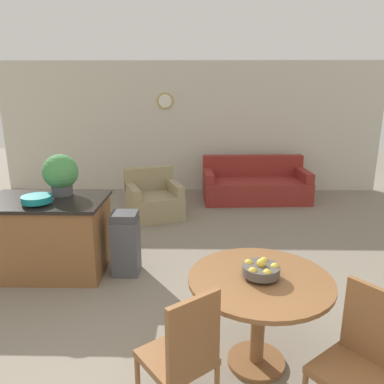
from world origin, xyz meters
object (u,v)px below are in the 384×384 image
object	(u,v)px
trash_bin	(126,243)
potted_plant	(61,173)
dining_table	(259,298)
dining_chair_near_left	(183,352)
armchair	(153,200)
dining_chair_near_right	(360,357)
kitchen_island	(48,236)
teal_bowl	(37,199)
fruit_bowl	(261,269)
couch	(255,185)

from	to	relation	value
trash_bin	potted_plant	bearing A→B (deg)	163.76
dining_table	trash_bin	xyz separation A→B (m)	(-1.34, 1.53, -0.22)
dining_chair_near_left	armchair	xyz separation A→B (m)	(-0.70, 4.19, -0.26)
dining_table	dining_chair_near_right	size ratio (longest dim) A/B	1.13
kitchen_island	teal_bowl	xyz separation A→B (m)	(0.00, -0.18, 0.51)
dining_chair_near_right	kitchen_island	distance (m)	3.53
kitchen_island	armchair	xyz separation A→B (m)	(1.01, 2.09, -0.18)
teal_bowl	potted_plant	xyz separation A→B (m)	(0.15, 0.39, 0.21)
dining_table	dining_chair_near_right	distance (m)	0.79
kitchen_island	potted_plant	distance (m)	0.76
fruit_bowl	couch	world-z (taller)	fruit_bowl
teal_bowl	trash_bin	xyz separation A→B (m)	(0.93, 0.16, -0.59)
dining_chair_near_left	dining_chair_near_right	bearing A→B (deg)	-39.22
potted_plant	trash_bin	distance (m)	1.14
kitchen_island	teal_bowl	size ratio (longest dim) A/B	4.22
dining_chair_near_left	couch	world-z (taller)	dining_chair_near_left
dining_chair_near_left	kitchen_island	distance (m)	2.71
dining_chair_near_left	teal_bowl	xyz separation A→B (m)	(-1.71, 1.92, 0.44)
dining_chair_near_left	couch	bearing A→B (deg)	38.69
potted_plant	fruit_bowl	bearing A→B (deg)	-39.67
dining_chair_near_right	armchair	size ratio (longest dim) A/B	0.87
armchair	kitchen_island	bearing A→B (deg)	-136.93
teal_bowl	potted_plant	size ratio (longest dim) A/B	0.67
dining_table	dining_chair_near_left	bearing A→B (deg)	-135.97
dining_chair_near_right	potted_plant	bearing A→B (deg)	10.69
potted_plant	couch	world-z (taller)	potted_plant
couch	dining_chair_near_left	bearing A→B (deg)	-106.26
fruit_bowl	dining_table	bearing A→B (deg)	121.99
trash_bin	couch	world-z (taller)	couch
dining_chair_near_right	potted_plant	world-z (taller)	potted_plant
armchair	dining_chair_near_right	bearing A→B (deg)	-87.84
dining_table	potted_plant	distance (m)	2.82
armchair	fruit_bowl	bearing A→B (deg)	-91.98
trash_bin	dining_table	bearing A→B (deg)	-48.89
dining_table	couch	bearing A→B (deg)	82.14
dining_table	fruit_bowl	size ratio (longest dim) A/B	3.88
fruit_bowl	armchair	xyz separation A→B (m)	(-1.26, 3.65, -0.56)
armchair	teal_bowl	bearing A→B (deg)	-135.03
kitchen_island	armchair	bearing A→B (deg)	64.18
kitchen_island	couch	size ratio (longest dim) A/B	0.67
teal_bowl	fruit_bowl	bearing A→B (deg)	-31.20
fruit_bowl	armchair	size ratio (longest dim) A/B	0.25
potted_plant	dining_chair_near_right	bearing A→B (deg)	-41.06
dining_chair_near_left	teal_bowl	world-z (taller)	teal_bowl
dining_chair_near_left	dining_chair_near_right	distance (m)	1.11
kitchen_island	trash_bin	xyz separation A→B (m)	(0.94, -0.03, -0.08)
dining_table	fruit_bowl	xyz separation A→B (m)	(0.00, -0.00, 0.25)
dining_chair_near_left	kitchen_island	size ratio (longest dim) A/B	0.70
dining_chair_near_right	fruit_bowl	world-z (taller)	dining_chair_near_right
trash_bin	couch	distance (m)	3.71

